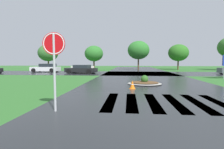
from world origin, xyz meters
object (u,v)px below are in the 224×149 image
object	(u,v)px
drainage_pipe_stack	(83,69)
traffic_cone	(132,85)
median_island	(144,82)
car_dark_suv	(81,69)
stop_sign	(54,53)
car_white_sedan	(46,68)

from	to	relation	value
drainage_pipe_stack	traffic_cone	xyz separation A→B (m)	(7.38, -15.77, -0.21)
median_island	car_dark_suv	size ratio (longest dim) A/B	0.55
drainage_pipe_stack	median_island	bearing A→B (deg)	-58.25
traffic_cone	median_island	bearing A→B (deg)	67.74
car_dark_suv	stop_sign	bearing A→B (deg)	109.86
drainage_pipe_stack	stop_sign	bearing A→B (deg)	-77.51
stop_sign	car_white_sedan	distance (m)	23.50
car_white_sedan	median_island	bearing A→B (deg)	137.44
median_island	stop_sign	bearing A→B (deg)	-116.38
car_dark_suv	traffic_cone	xyz separation A→B (m)	(6.94, -13.49, -0.32)
car_dark_suv	traffic_cone	size ratio (longest dim) A/B	8.56
median_island	car_white_sedan	size ratio (longest dim) A/B	0.58
car_dark_suv	car_white_sedan	bearing A→B (deg)	-12.73
stop_sign	car_white_sedan	size ratio (longest dim) A/B	0.62
car_white_sedan	drainage_pipe_stack	xyz separation A→B (m)	(5.95, -0.04, -0.16)
median_island	traffic_cone	xyz separation A→B (m)	(-0.95, -2.32, 0.12)
stop_sign	median_island	xyz separation A→B (m)	(3.69, 7.45, -1.87)
traffic_cone	stop_sign	bearing A→B (deg)	-118.15
median_island	car_dark_suv	xyz separation A→B (m)	(-7.89, 11.18, 0.44)
car_white_sedan	drainage_pipe_stack	distance (m)	5.95
stop_sign	traffic_cone	world-z (taller)	stop_sign
median_island	drainage_pipe_stack	bearing A→B (deg)	121.75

